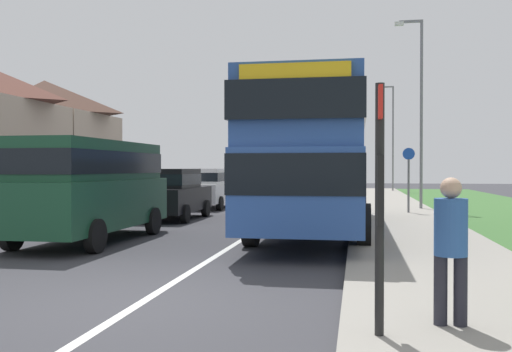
{
  "coord_description": "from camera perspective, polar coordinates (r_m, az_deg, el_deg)",
  "views": [
    {
      "loc": [
        2.78,
        -7.07,
        1.77
      ],
      "look_at": [
        0.67,
        4.67,
        1.6
      ],
      "focal_mm": 39.53,
      "sensor_mm": 36.0,
      "label": 1
    }
  ],
  "objects": [
    {
      "name": "pavement_near_side",
      "position": [
        13.26,
        16.36,
        -6.63
      ],
      "size": [
        3.2,
        68.0,
        0.12
      ],
      "primitive_type": "cube",
      "color": "gray",
      "rests_on": "ground_plane"
    },
    {
      "name": "street_lamp_far",
      "position": [
        42.61,
        13.56,
        4.38
      ],
      "size": [
        1.14,
        0.2,
        7.79
      ],
      "color": "slate",
      "rests_on": "ground_plane"
    },
    {
      "name": "parked_car_black",
      "position": [
        19.58,
        -8.63,
        -1.6
      ],
      "size": [
        1.96,
        4.04,
        1.74
      ],
      "color": "black",
      "rests_on": "ground_plane"
    },
    {
      "name": "ground_plane",
      "position": [
        7.8,
        -11.25,
        -12.31
      ],
      "size": [
        120.0,
        120.0,
        0.0
      ],
      "primitive_type": "plane",
      "color": "#38383D"
    },
    {
      "name": "cycle_route_sign",
      "position": [
        21.62,
        15.19,
        -0.13
      ],
      "size": [
        0.44,
        0.08,
        2.52
      ],
      "color": "slate",
      "rests_on": "ground_plane"
    },
    {
      "name": "pedestrian_at_stop",
      "position": [
        6.26,
        19.1,
        -6.5
      ],
      "size": [
        0.34,
        0.34,
        1.67
      ],
      "color": "#23232D",
      "rests_on": "ground_plane"
    },
    {
      "name": "parked_car_white",
      "position": [
        24.8,
        -5.01,
        -1.09
      ],
      "size": [
        1.97,
        4.11,
        1.75
      ],
      "color": "silver",
      "rests_on": "ground_plane"
    },
    {
      "name": "double_decker_bus",
      "position": [
        15.6,
        6.14,
        2.18
      ],
      "size": [
        2.8,
        11.28,
        3.7
      ],
      "color": "#284C93",
      "rests_on": "ground_plane"
    },
    {
      "name": "bus_stop_sign",
      "position": [
        5.67,
        12.4,
        -1.51
      ],
      "size": [
        0.09,
        0.52,
        2.6
      ],
      "color": "black",
      "rests_on": "ground_plane"
    },
    {
      "name": "lane_marking_centre",
      "position": [
        15.42,
        -0.27,
        -5.76
      ],
      "size": [
        0.14,
        60.0,
        0.01
      ],
      "primitive_type": "cube",
      "color": "silver",
      "rests_on": "ground_plane"
    },
    {
      "name": "parked_van_dark_green",
      "position": [
        14.03,
        -16.44,
        -0.65
      ],
      "size": [
        2.11,
        5.42,
        2.41
      ],
      "color": "#19472D",
      "rests_on": "ground_plane"
    },
    {
      "name": "street_lamp_mid",
      "position": [
        24.16,
        16.16,
        7.19
      ],
      "size": [
        1.14,
        0.2,
        7.82
      ],
      "color": "slate",
      "rests_on": "ground_plane"
    }
  ]
}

